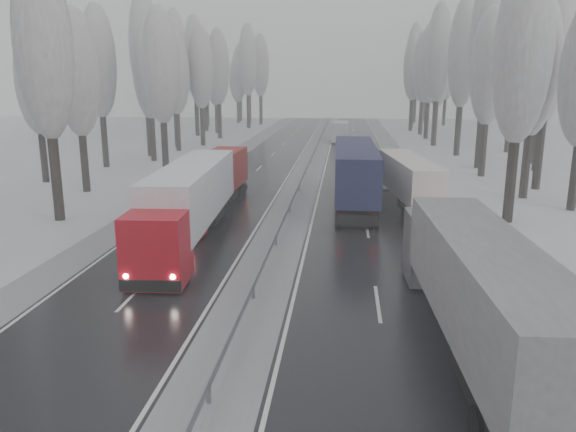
% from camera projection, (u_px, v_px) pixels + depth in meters
% --- Properties ---
extents(carriageway_right, '(7.50, 200.00, 0.03)m').
position_uv_depth(carriageway_right, '(364.00, 208.00, 40.79)').
color(carriageway_right, black).
rests_on(carriageway_right, ground).
extents(carriageway_left, '(7.50, 200.00, 0.03)m').
position_uv_depth(carriageway_left, '(223.00, 205.00, 41.82)').
color(carriageway_left, black).
rests_on(carriageway_left, ground).
extents(median_slush, '(3.00, 200.00, 0.04)m').
position_uv_depth(median_slush, '(293.00, 207.00, 41.31)').
color(median_slush, '#97999E').
rests_on(median_slush, ground).
extents(shoulder_right, '(2.40, 200.00, 0.04)m').
position_uv_depth(shoulder_right, '(434.00, 210.00, 40.31)').
color(shoulder_right, '#97999E').
rests_on(shoulder_right, ground).
extents(shoulder_left, '(2.40, 200.00, 0.04)m').
position_uv_depth(shoulder_left, '(158.00, 204.00, 42.30)').
color(shoulder_left, '#97999E').
rests_on(shoulder_left, ground).
extents(median_guardrail, '(0.12, 200.00, 0.76)m').
position_uv_depth(median_guardrail, '(293.00, 199.00, 41.16)').
color(median_guardrail, slate).
rests_on(median_guardrail, ground).
extents(tree_18, '(3.60, 3.60, 16.58)m').
position_uv_depth(tree_18, '(523.00, 53.00, 34.51)').
color(tree_18, black).
rests_on(tree_18, ground).
extents(tree_20, '(3.60, 3.60, 15.71)m').
position_uv_depth(tree_20, '(536.00, 66.00, 42.17)').
color(tree_20, black).
rests_on(tree_20, ground).
extents(tree_21, '(3.60, 3.60, 18.62)m').
position_uv_depth(tree_21, '(551.00, 43.00, 45.38)').
color(tree_21, black).
rests_on(tree_21, ground).
extents(tree_22, '(3.60, 3.60, 15.86)m').
position_uv_depth(tree_22, '(490.00, 68.00, 52.32)').
color(tree_22, black).
rests_on(tree_22, ground).
extents(tree_23, '(3.60, 3.60, 13.55)m').
position_uv_depth(tree_23, '(543.00, 84.00, 55.92)').
color(tree_23, black).
rests_on(tree_23, ground).
extents(tree_24, '(3.60, 3.60, 20.49)m').
position_uv_depth(tree_24, '(488.00, 39.00, 56.78)').
color(tree_24, black).
rests_on(tree_24, ground).
extents(tree_25, '(3.60, 3.60, 19.44)m').
position_uv_depth(tree_25, '(544.00, 47.00, 60.13)').
color(tree_25, black).
rests_on(tree_25, ground).
extents(tree_26, '(3.60, 3.60, 18.78)m').
position_uv_depth(tree_26, '(463.00, 54.00, 66.98)').
color(tree_26, black).
rests_on(tree_26, ground).
extents(tree_27, '(3.60, 3.60, 17.62)m').
position_uv_depth(tree_27, '(515.00, 62.00, 70.33)').
color(tree_27, black).
rests_on(tree_27, ground).
extents(tree_28, '(3.60, 3.60, 19.62)m').
position_uv_depth(tree_28, '(439.00, 54.00, 77.31)').
color(tree_28, black).
rests_on(tree_28, ground).
extents(tree_29, '(3.60, 3.60, 18.11)m').
position_uv_depth(tree_29, '(486.00, 62.00, 80.68)').
color(tree_29, black).
rests_on(tree_29, ground).
extents(tree_30, '(3.60, 3.60, 17.86)m').
position_uv_depth(tree_30, '(430.00, 64.00, 86.98)').
color(tree_30, black).
rests_on(tree_30, ground).
extents(tree_31, '(3.60, 3.60, 18.58)m').
position_uv_depth(tree_31, '(464.00, 62.00, 90.16)').
color(tree_31, black).
rests_on(tree_31, ground).
extents(tree_32, '(3.60, 3.60, 17.33)m').
position_uv_depth(tree_32, '(424.00, 68.00, 94.31)').
color(tree_32, black).
rests_on(tree_32, ground).
extents(tree_33, '(3.60, 3.60, 14.33)m').
position_uv_depth(tree_33, '(438.00, 79.00, 98.32)').
color(tree_33, black).
rests_on(tree_33, ground).
extents(tree_34, '(3.60, 3.60, 17.63)m').
position_uv_depth(tree_34, '(413.00, 67.00, 101.22)').
color(tree_34, black).
rests_on(tree_34, ground).
extents(tree_35, '(3.60, 3.60, 18.25)m').
position_uv_depth(tree_35, '(461.00, 66.00, 104.10)').
color(tree_35, black).
rests_on(tree_35, ground).
extents(tree_36, '(3.60, 3.60, 20.23)m').
position_uv_depth(tree_36, '(415.00, 60.00, 110.23)').
color(tree_36, black).
rests_on(tree_36, ground).
extents(tree_37, '(3.60, 3.60, 16.37)m').
position_uv_depth(tree_37, '(447.00, 73.00, 113.99)').
color(tree_37, black).
rests_on(tree_37, ground).
extents(tree_38, '(3.60, 3.60, 17.97)m').
position_uv_depth(tree_38, '(417.00, 68.00, 120.62)').
color(tree_38, black).
rests_on(tree_38, ground).
extents(tree_39, '(3.60, 3.60, 16.19)m').
position_uv_depth(tree_39, '(427.00, 74.00, 124.48)').
color(tree_39, black).
rests_on(tree_39, ground).
extents(tree_58, '(3.60, 3.60, 17.21)m').
position_uv_depth(tree_58, '(43.00, 47.00, 34.92)').
color(tree_58, black).
rests_on(tree_58, ground).
extents(tree_60, '(3.60, 3.60, 14.84)m').
position_uv_depth(tree_60, '(77.00, 74.00, 44.85)').
color(tree_60, black).
rests_on(tree_60, ground).
extents(tree_61, '(3.60, 3.60, 13.95)m').
position_uv_depth(tree_61, '(36.00, 81.00, 49.42)').
color(tree_61, black).
rests_on(tree_61, ground).
extents(tree_62, '(3.60, 3.60, 16.04)m').
position_uv_depth(tree_62, '(161.00, 67.00, 53.51)').
color(tree_62, black).
rests_on(tree_62, ground).
extents(tree_63, '(3.60, 3.60, 16.88)m').
position_uv_depth(tree_63, '(99.00, 62.00, 58.03)').
color(tree_63, black).
rests_on(tree_63, ground).
extents(tree_64, '(3.60, 3.60, 15.42)m').
position_uv_depth(tree_64, '(149.00, 72.00, 62.72)').
color(tree_64, black).
rests_on(tree_64, ground).
extents(tree_65, '(3.60, 3.60, 19.48)m').
position_uv_depth(tree_65, '(145.00, 50.00, 66.15)').
color(tree_65, black).
rests_on(tree_65, ground).
extents(tree_66, '(3.60, 3.60, 15.23)m').
position_uv_depth(tree_66, '(175.00, 74.00, 72.05)').
color(tree_66, black).
rests_on(tree_66, ground).
extents(tree_67, '(3.60, 3.60, 17.09)m').
position_uv_depth(tree_67, '(174.00, 66.00, 75.77)').
color(tree_67, black).
rests_on(tree_67, ground).
extents(tree_68, '(3.60, 3.60, 16.65)m').
position_uv_depth(tree_68, '(200.00, 68.00, 78.22)').
color(tree_68, black).
rests_on(tree_68, ground).
extents(tree_69, '(3.60, 3.60, 19.35)m').
position_uv_depth(tree_69, '(175.00, 57.00, 82.16)').
color(tree_69, black).
rests_on(tree_69, ground).
extents(tree_70, '(3.60, 3.60, 17.09)m').
position_uv_depth(tree_70, '(218.00, 68.00, 87.88)').
color(tree_70, black).
rests_on(tree_70, ground).
extents(tree_71, '(3.60, 3.60, 19.61)m').
position_uv_depth(tree_71, '(195.00, 58.00, 91.84)').
color(tree_71, black).
rests_on(tree_71, ground).
extents(tree_72, '(3.60, 3.60, 15.11)m').
position_uv_depth(tree_72, '(216.00, 76.00, 97.47)').
color(tree_72, black).
rests_on(tree_72, ground).
extents(tree_73, '(3.60, 3.60, 17.22)m').
position_uv_depth(tree_73, '(205.00, 69.00, 101.30)').
color(tree_73, black).
rests_on(tree_73, ground).
extents(tree_74, '(3.60, 3.60, 19.68)m').
position_uv_depth(tree_74, '(248.00, 61.00, 106.84)').
color(tree_74, black).
rests_on(tree_74, ground).
extents(tree_75, '(3.60, 3.60, 18.60)m').
position_uv_depth(tree_75, '(206.00, 65.00, 111.76)').
color(tree_75, black).
rests_on(tree_75, ground).
extents(tree_76, '(3.60, 3.60, 18.55)m').
position_uv_depth(tree_76, '(260.00, 66.00, 115.99)').
color(tree_76, black).
rests_on(tree_76, ground).
extents(tree_77, '(3.60, 3.60, 14.32)m').
position_uv_depth(tree_77, '(238.00, 80.00, 121.04)').
color(tree_77, black).
rests_on(tree_77, ground).
extents(tree_78, '(3.60, 3.60, 19.55)m').
position_uv_depth(tree_78, '(249.00, 64.00, 122.56)').
color(tree_78, black).
rests_on(tree_78, ground).
extents(tree_79, '(3.60, 3.60, 17.07)m').
position_uv_depth(tree_79, '(240.00, 72.00, 127.07)').
color(tree_79, black).
rests_on(tree_79, ground).
extents(truck_grey_tarp, '(3.23, 16.60, 4.23)m').
position_uv_depth(truck_grey_tarp, '(476.00, 283.00, 18.80)').
color(truck_grey_tarp, '#49484D').
rests_on(truck_grey_tarp, ground).
extents(truck_blue_box, '(3.04, 17.74, 4.54)m').
position_uv_depth(truck_blue_box, '(355.00, 170.00, 41.41)').
color(truck_blue_box, '#1E2B4D').
rests_on(truck_blue_box, ground).
extents(truck_cream_box, '(3.96, 14.38, 3.66)m').
position_uv_depth(truck_cream_box, '(405.00, 177.00, 41.50)').
color(truck_cream_box, '#B1AC9D').
rests_on(truck_cream_box, ground).
extents(box_truck_distant, '(2.52, 8.11, 3.02)m').
position_uv_depth(box_truck_distant, '(340.00, 131.00, 85.19)').
color(box_truck_distant, '#AEB1B5').
rests_on(box_truck_distant, ground).
extents(truck_red_white, '(3.62, 17.25, 4.40)m').
position_uv_depth(truck_red_white, '(189.00, 200.00, 31.44)').
color(truck_red_white, '#B50A16').
rests_on(truck_red_white, ground).
extents(truck_red_red, '(2.71, 15.22, 3.89)m').
position_uv_depth(truck_red_red, '(210.00, 182.00, 38.69)').
color(truck_red_red, red).
rests_on(truck_red_red, ground).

